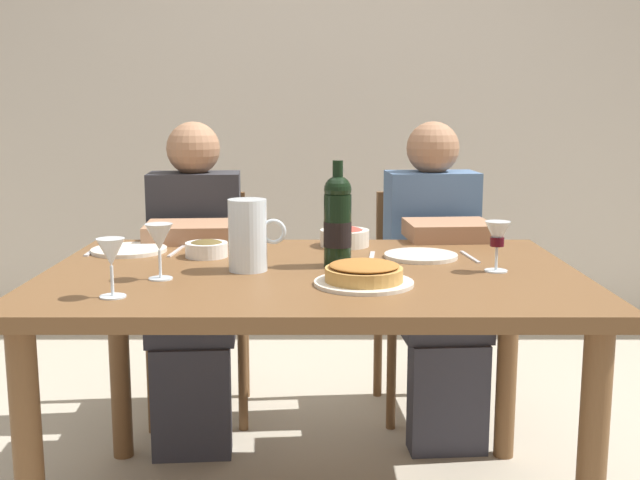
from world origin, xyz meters
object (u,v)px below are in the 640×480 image
at_px(wine_glass_left_diner, 111,255).
at_px(dinner_plate_right_setting, 129,250).
at_px(water_pitcher, 248,239).
at_px(wine_glass_centre, 159,239).
at_px(chair_left, 201,288).
at_px(wine_bottle, 338,221).
at_px(diner_right, 437,269).
at_px(baked_tart, 364,274).
at_px(wine_glass_right_diner, 497,237).
at_px(dinner_plate_left_setting, 421,256).
at_px(salad_bowl, 345,236).
at_px(dining_table, 312,301).
at_px(olive_bowl, 207,248).
at_px(diner_left, 194,271).
at_px(chair_right, 424,286).

bearing_deg(wine_glass_left_diner, dinner_plate_right_setting, 100.02).
xyz_separation_m(water_pitcher, dinner_plate_right_setting, (-0.41, 0.28, -0.08)).
distance_m(wine_glass_centre, chair_left, 1.07).
xyz_separation_m(wine_glass_centre, chair_left, (-0.05, 1.00, -0.37)).
height_order(wine_bottle, diner_right, diner_right).
bearing_deg(dinner_plate_right_setting, baked_tart, -32.41).
xyz_separation_m(wine_bottle, wine_glass_right_diner, (0.44, -0.07, -0.03)).
xyz_separation_m(dinner_plate_left_setting, dinner_plate_right_setting, (-0.91, 0.10, 0.00)).
height_order(baked_tart, salad_bowl, salad_bowl).
bearing_deg(wine_glass_left_diner, water_pitcher, 45.77).
height_order(wine_glass_left_diner, diner_right, diner_right).
relative_size(dining_table, baked_tart, 5.78).
distance_m(olive_bowl, wine_glass_centre, 0.33).
bearing_deg(olive_bowl, water_pitcher, -53.86).
relative_size(olive_bowl, wine_glass_right_diner, 0.92).
xyz_separation_m(dining_table, dinner_plate_left_setting, (0.33, 0.18, 0.10)).
xyz_separation_m(wine_glass_left_diner, diner_left, (0.04, 0.97, -0.25)).
relative_size(water_pitcher, chair_left, 0.23).
distance_m(dining_table, wine_glass_left_diner, 0.61).
height_order(salad_bowl, dinner_plate_right_setting, salad_bowl).
xyz_separation_m(dinner_plate_left_setting, diner_right, (0.13, 0.51, -0.15)).
distance_m(water_pitcher, baked_tart, 0.37).
height_order(dinner_plate_right_setting, diner_left, diner_left).
height_order(wine_glass_centre, chair_left, wine_glass_centre).
bearing_deg(dinner_plate_left_setting, dinner_plate_right_setting, 174.01).
relative_size(dining_table, wine_glass_centre, 10.01).
xyz_separation_m(salad_bowl, chair_right, (0.34, 0.54, -0.30)).
bearing_deg(diner_right, dinner_plate_right_setting, 17.20).
height_order(dining_table, diner_left, diner_left).
xyz_separation_m(diner_left, chair_right, (0.89, 0.27, -0.12)).
bearing_deg(salad_bowl, diner_left, 153.62).
distance_m(dinner_plate_left_setting, diner_right, 0.54).
bearing_deg(baked_tart, chair_left, 119.02).
relative_size(salad_bowl, dinner_plate_left_setting, 0.73).
xyz_separation_m(diner_left, diner_right, (0.90, 0.04, 0.00)).
height_order(wine_bottle, wine_glass_left_diner, wine_bottle).
bearing_deg(wine_glass_left_diner, chair_left, 88.91).
bearing_deg(dining_table, diner_left, 124.29).
bearing_deg(chair_right, water_pitcher, 51.84).
height_order(dinner_plate_left_setting, chair_right, chair_right).
height_order(dinner_plate_left_setting, chair_left, chair_left).
bearing_deg(diner_left, wine_glass_right_diner, 140.84).
distance_m(dinner_plate_left_setting, chair_left, 1.09).
bearing_deg(dining_table, wine_glass_centre, -163.34).
height_order(water_pitcher, diner_right, diner_right).
relative_size(dining_table, wine_glass_left_diner, 10.38).
bearing_deg(olive_bowl, wine_glass_right_diner, -14.27).
distance_m(wine_glass_right_diner, chair_left, 1.38).
distance_m(dinner_plate_left_setting, chair_right, 0.80).
relative_size(wine_bottle, olive_bowl, 2.34).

